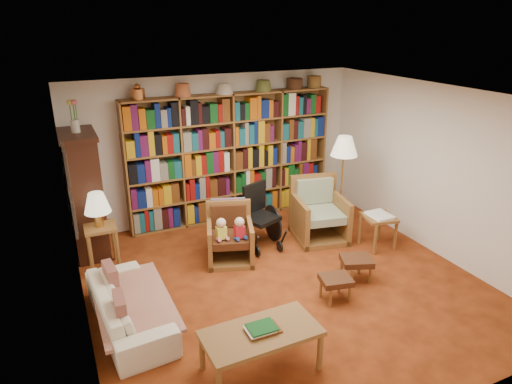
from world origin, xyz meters
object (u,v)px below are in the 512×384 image
wheelchair (258,218)px  side_table_lamp (101,237)px  sofa (129,306)px  armchair_sage (316,215)px  armchair_leather (228,236)px  floor_lamp (344,150)px  side_table_papers (379,221)px  footstool_b (356,262)px  footstool_a (336,281)px  coffee_table (261,336)px

wheelchair → side_table_lamp: bearing=174.9°
sofa → armchair_sage: bearing=-75.5°
armchair_leather → wheelchair: size_ratio=0.90×
floor_lamp → side_table_papers: bearing=-75.4°
side_table_lamp → wheelchair: (2.32, -0.21, -0.05)m
sofa → footstool_b: (2.96, -0.30, 0.03)m
sofa → side_table_lamp: size_ratio=2.56×
armchair_leather → wheelchair: (0.59, 0.23, 0.09)m
footstool_b → side_table_lamp: bearing=150.2°
armchair_leather → footstool_b: bearing=-44.6°
sofa → floor_lamp: 4.00m
armchair_sage → footstool_a: (-0.74, -1.67, -0.11)m
side_table_lamp → armchair_leather: size_ratio=0.76×
floor_lamp → side_table_papers: size_ratio=2.94×
armchair_sage → side_table_papers: size_ratio=1.77×
footstool_b → coffee_table: 2.13m
armchair_leather → armchair_sage: size_ratio=0.90×
floor_lamp → coffee_table: floor_lamp is taller
side_table_lamp → coffee_table: 2.99m
footstool_a → footstool_b: bearing=27.5°
floor_lamp → wheelchair: bearing=175.1°
footstool_b → coffee_table: bearing=-152.3°
wheelchair → footstool_a: 1.84m
sofa → footstool_a: sofa is taller
armchair_leather → coffee_table: (-0.54, -2.31, 0.06)m
armchair_leather → side_table_papers: (2.23, -0.65, 0.09)m
side_table_lamp → armchair_leather: 1.78m
armchair_sage → coffee_table: 3.19m
sofa → side_table_papers: (3.86, 0.37, 0.19)m
side_table_lamp → side_table_papers: (3.96, -1.08, -0.06)m
armchair_leather → footstool_b: size_ratio=1.75×
side_table_lamp → wheelchair: bearing=-5.1°
side_table_lamp → footstool_a: (2.56, -2.02, -0.23)m
side_table_lamp → side_table_papers: 4.10m
side_table_lamp → side_table_papers: side_table_lamp is taller
side_table_lamp → coffee_table: size_ratio=0.56×
armchair_sage → coffee_table: bearing=-131.4°
footstool_a → floor_lamp: bearing=54.5°
footstool_a → footstool_b: size_ratio=0.87×
armchair_leather → footstool_b: 1.88m
footstool_a → coffee_table: (-1.38, -0.72, 0.15)m
armchair_sage → side_table_papers: 0.99m
side_table_lamp → floor_lamp: bearing=-5.0°
footstool_a → coffee_table: 1.56m
floor_lamp → sofa: bearing=-163.0°
footstool_a → footstool_b: 0.57m
floor_lamp → side_table_papers: floor_lamp is taller
side_table_papers → armchair_leather: bearing=163.9°
side_table_lamp → coffee_table: (1.18, -2.74, -0.08)m
wheelchair → coffee_table: (-1.14, -2.54, -0.03)m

